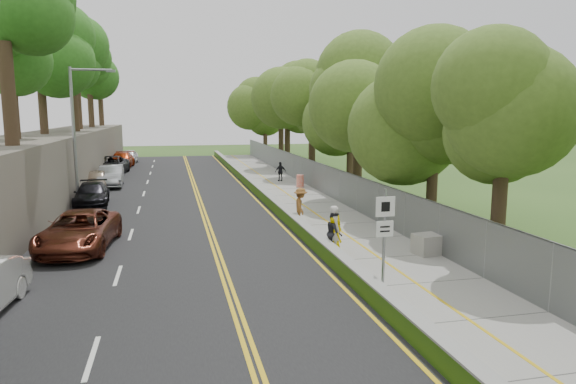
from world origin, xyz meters
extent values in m
plane|color=#33511E|center=(0.00, 0.00, 0.00)|extent=(140.00, 140.00, 0.00)
cube|color=black|center=(-5.40, 15.00, 0.02)|extent=(11.20, 66.00, 0.04)
cube|color=gray|center=(2.55, 15.00, 0.03)|extent=(4.20, 66.00, 0.05)
cube|color=#68DF12|center=(0.25, 15.00, 0.30)|extent=(0.42, 66.00, 0.60)
cube|color=#595147|center=(-13.50, 15.00, 2.00)|extent=(5.00, 66.00, 4.00)
cube|color=slate|center=(4.65, 15.00, 1.00)|extent=(0.04, 66.00, 2.00)
cylinder|color=gray|center=(-10.70, 14.00, 4.00)|extent=(0.18, 0.18, 8.00)
cylinder|color=gray|center=(-9.60, 14.00, 7.85)|extent=(2.30, 0.13, 0.13)
cube|color=gray|center=(-8.52, 14.00, 7.80)|extent=(0.50, 0.22, 0.14)
cylinder|color=gray|center=(1.05, -3.00, 1.60)|extent=(0.09, 0.09, 3.10)
cube|color=white|center=(1.05, -3.03, 2.60)|extent=(0.62, 0.04, 0.62)
cube|color=white|center=(1.05, -3.03, 1.90)|extent=(0.56, 0.04, 0.50)
cylinder|color=#FF1F00|center=(3.82, 18.54, 0.50)|extent=(0.55, 0.55, 0.91)
cube|color=gray|center=(4.30, 0.09, 0.43)|extent=(1.27, 1.02, 0.77)
imported|color=maroon|center=(-9.00, 3.86, 0.79)|extent=(2.98, 5.62, 1.50)
imported|color=black|center=(-9.93, 13.95, 0.71)|extent=(2.19, 4.74, 1.34)
imported|color=tan|center=(-10.55, 20.93, 0.73)|extent=(1.69, 4.08, 1.38)
imported|color=#A8AAAF|center=(-9.69, 22.11, 0.81)|extent=(1.82, 4.73, 1.54)
imported|color=black|center=(-10.60, 29.85, 0.85)|extent=(3.10, 5.99, 1.61)
imported|color=#922B09|center=(-10.12, 35.55, 0.79)|extent=(2.41, 5.27, 1.49)
imported|color=silver|center=(-9.78, 39.74, 0.78)|extent=(2.02, 4.44, 1.48)
imported|color=#F7D300|center=(0.75, 1.00, 0.83)|extent=(0.58, 0.82, 1.56)
imported|color=silver|center=(0.76, 1.00, 0.99)|extent=(0.48, 0.71, 1.87)
imported|color=black|center=(0.75, 1.00, 0.87)|extent=(0.87, 0.97, 1.63)
imported|color=brown|center=(0.75, 6.34, 0.95)|extent=(0.82, 1.24, 1.80)
imported|color=black|center=(3.10, 22.06, 0.81)|extent=(0.94, 0.51, 1.53)
camera|label=1|loc=(-5.31, -17.45, 5.46)|focal=32.00mm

